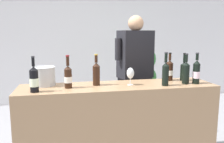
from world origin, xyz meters
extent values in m
cube|color=white|center=(0.00, 2.60, 1.40)|extent=(8.00, 0.10, 2.80)
cube|color=#9E7A56|center=(0.00, 0.00, 0.45)|extent=(2.09, 0.51, 0.90)
cylinder|color=black|center=(0.85, -0.09, 1.01)|extent=(0.07, 0.07, 0.22)
cone|color=black|center=(0.85, -0.09, 1.14)|extent=(0.07, 0.07, 0.04)
cylinder|color=black|center=(0.85, -0.09, 1.19)|extent=(0.03, 0.03, 0.07)
cylinder|color=#333338|center=(0.85, -0.09, 1.24)|extent=(0.04, 0.04, 0.01)
cylinder|color=silver|center=(0.85, -0.09, 1.00)|extent=(0.08, 0.08, 0.08)
cylinder|color=black|center=(-0.84, -0.13, 1.00)|extent=(0.08, 0.08, 0.21)
cone|color=black|center=(-0.84, -0.13, 1.13)|extent=(0.08, 0.08, 0.04)
cylinder|color=black|center=(-0.84, -0.13, 1.19)|extent=(0.03, 0.03, 0.08)
cylinder|color=#333338|center=(-0.84, -0.13, 1.23)|extent=(0.03, 0.03, 0.01)
cylinder|color=silver|center=(-0.84, -0.13, 0.99)|extent=(0.08, 0.08, 0.08)
cylinder|color=black|center=(0.64, 0.13, 1.00)|extent=(0.08, 0.08, 0.20)
cone|color=black|center=(0.64, 0.13, 1.12)|extent=(0.08, 0.08, 0.03)
cylinder|color=black|center=(0.64, 0.13, 1.18)|extent=(0.03, 0.03, 0.08)
cylinder|color=black|center=(0.64, 0.13, 1.22)|extent=(0.03, 0.03, 0.01)
cylinder|color=silver|center=(0.64, 0.13, 0.99)|extent=(0.08, 0.08, 0.06)
cylinder|color=black|center=(-0.52, -0.03, 1.00)|extent=(0.07, 0.07, 0.19)
cone|color=black|center=(-0.52, -0.03, 1.11)|extent=(0.07, 0.07, 0.04)
cylinder|color=black|center=(-0.52, -0.03, 1.17)|extent=(0.03, 0.03, 0.09)
cylinder|color=maroon|center=(-0.52, -0.03, 1.23)|extent=(0.04, 0.04, 0.01)
cylinder|color=white|center=(-0.52, -0.03, 0.99)|extent=(0.08, 0.08, 0.06)
cylinder|color=black|center=(0.48, -0.11, 1.01)|extent=(0.07, 0.07, 0.21)
cone|color=black|center=(0.48, -0.11, 1.13)|extent=(0.07, 0.07, 0.04)
cylinder|color=black|center=(0.48, -0.11, 1.19)|extent=(0.03, 0.03, 0.10)
cylinder|color=#333338|center=(0.48, -0.11, 1.25)|extent=(0.03, 0.03, 0.01)
cylinder|color=black|center=(0.74, -0.06, 1.00)|extent=(0.08, 0.08, 0.20)
cone|color=black|center=(0.74, -0.06, 1.12)|extent=(0.08, 0.08, 0.03)
cylinder|color=black|center=(0.74, -0.06, 1.18)|extent=(0.03, 0.03, 0.08)
cylinder|color=#333338|center=(0.74, -0.06, 1.23)|extent=(0.03, 0.03, 0.01)
cylinder|color=black|center=(0.81, 0.10, 0.99)|extent=(0.08, 0.08, 0.19)
cone|color=black|center=(0.81, 0.10, 1.10)|extent=(0.08, 0.08, 0.03)
cylinder|color=black|center=(0.81, 0.10, 1.16)|extent=(0.03, 0.03, 0.10)
cylinder|color=black|center=(0.81, 0.10, 1.22)|extent=(0.04, 0.04, 0.01)
cylinder|color=black|center=(-0.23, 0.05, 1.00)|extent=(0.08, 0.08, 0.20)
cone|color=black|center=(-0.23, 0.05, 1.12)|extent=(0.08, 0.08, 0.04)
cylinder|color=black|center=(-0.23, 0.05, 1.18)|extent=(0.03, 0.03, 0.08)
cylinder|color=#B79333|center=(-0.23, 0.05, 1.23)|extent=(0.04, 0.04, 0.01)
cylinder|color=silver|center=(0.13, -0.02, 0.90)|extent=(0.07, 0.07, 0.00)
cylinder|color=silver|center=(0.13, -0.02, 0.94)|extent=(0.01, 0.01, 0.07)
ellipsoid|color=silver|center=(0.13, -0.02, 1.03)|extent=(0.08, 0.08, 0.12)
ellipsoid|color=maroon|center=(0.13, -0.02, 1.01)|extent=(0.06, 0.06, 0.04)
cylinder|color=silver|center=(-0.77, 0.15, 1.00)|extent=(0.24, 0.24, 0.19)
torus|color=silver|center=(-0.77, 0.15, 1.10)|extent=(0.25, 0.25, 0.01)
cube|color=black|center=(0.37, 0.62, 0.43)|extent=(0.45, 0.34, 0.86)
cube|color=black|center=(0.37, 0.62, 1.17)|extent=(0.50, 0.35, 0.62)
sphere|color=tan|center=(0.37, 0.62, 1.58)|extent=(0.20, 0.20, 0.20)
cylinder|color=black|center=(0.63, 0.69, 1.25)|extent=(0.08, 0.08, 0.28)
cylinder|color=black|center=(0.12, 0.55, 1.25)|extent=(0.08, 0.08, 0.28)
cylinder|color=brown|center=(0.61, 1.15, 0.15)|extent=(0.40, 0.40, 0.30)
sphere|color=#387F3D|center=(0.61, 1.12, 0.62)|extent=(0.42, 0.42, 0.42)
sphere|color=#387F3D|center=(0.65, 1.07, 1.06)|extent=(0.37, 0.37, 0.37)
sphere|color=#387F3D|center=(0.50, 1.22, 1.07)|extent=(0.45, 0.45, 0.45)
sphere|color=#387F3D|center=(0.68, 1.06, 0.77)|extent=(0.35, 0.35, 0.35)
cylinder|color=#4C3823|center=(0.61, 1.15, 0.60)|extent=(0.05, 0.05, 0.60)
camera|label=1|loc=(-0.54, -2.38, 1.45)|focal=37.52mm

